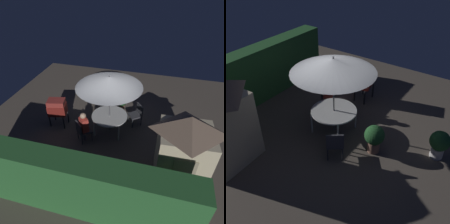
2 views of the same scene
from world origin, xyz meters
The scene contains 11 objects.
ground_plane centered at (0.00, 0.00, 0.00)m, with size 11.00×11.00×0.00m, color brown.
hedge_backdrop centered at (0.00, 3.50, 0.96)m, with size 6.23×0.68×1.91m.
garden_shed centered at (-2.65, 1.77, 1.23)m, with size 1.61×1.44×2.43m.
patio_table centered at (0.00, 0.11, 0.70)m, with size 1.39×1.39×0.75m.
patio_umbrella centered at (0.00, 0.11, 2.21)m, with size 2.40×2.40×2.47m.
bbq_grill centered at (2.13, 0.28, 0.85)m, with size 0.79×0.64×1.20m.
chair_near_shed centered at (0.82, 0.96, 0.52)m, with size 0.65×0.65×0.90m.
chair_far_side centered at (-0.97, -0.61, 0.52)m, with size 0.65×0.65×0.90m.
potted_plant_by_shed centered at (-0.13, -1.35, 0.49)m, with size 0.57×0.57×0.85m.
potted_plant_by_grill centered at (0.67, -2.90, 0.49)m, with size 0.55×0.55×0.84m.
person_in_red centered at (0.76, 0.89, 0.78)m, with size 0.41×0.41×1.26m.
Camera 1 is at (-1.77, 6.37, 5.66)m, focal length 33.73 mm.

